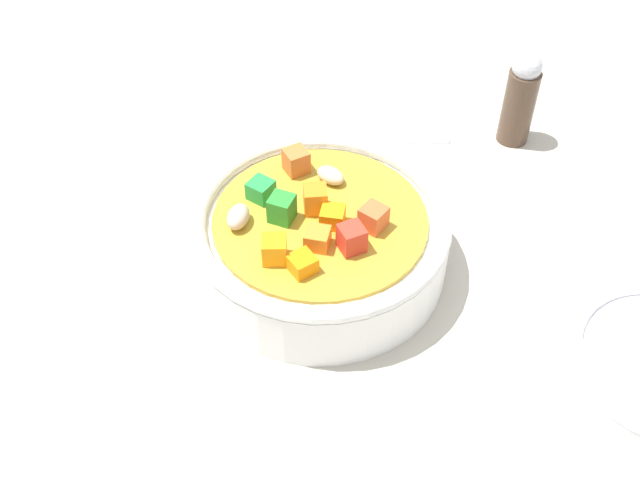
# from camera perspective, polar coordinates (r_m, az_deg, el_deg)

# --- Properties ---
(ground_plane) EXTENTS (1.40, 1.40, 0.02)m
(ground_plane) POSITION_cam_1_polar(r_m,az_deg,el_deg) (0.58, 0.00, -2.50)
(ground_plane) COLOR #BAB2A0
(soup_bowl_main) EXTENTS (0.18, 0.18, 0.07)m
(soup_bowl_main) POSITION_cam_1_polar(r_m,az_deg,el_deg) (0.55, -0.03, 0.20)
(soup_bowl_main) COLOR white
(soup_bowl_main) RESTS_ON ground_plane
(spoon) EXTENTS (0.08, 0.20, 0.01)m
(spoon) POSITION_cam_1_polar(r_m,az_deg,el_deg) (0.67, -1.63, 7.52)
(spoon) COLOR silver
(spoon) RESTS_ON ground_plane
(pepper_shaker) EXTENTS (0.03, 0.03, 0.08)m
(pepper_shaker) POSITION_cam_1_polar(r_m,az_deg,el_deg) (0.67, 14.37, 9.98)
(pepper_shaker) COLOR #4C3828
(pepper_shaker) RESTS_ON ground_plane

